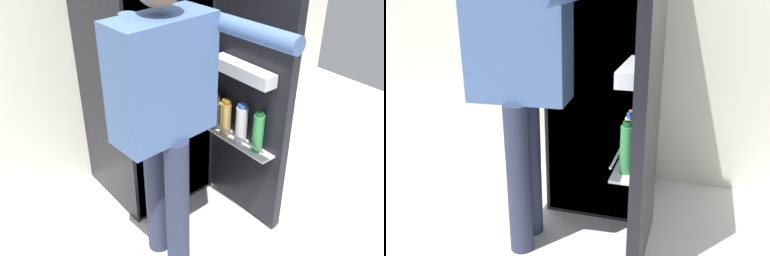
{
  "view_description": "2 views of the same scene",
  "coord_description": "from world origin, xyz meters",
  "views": [
    {
      "loc": [
        -1.24,
        -1.48,
        1.83
      ],
      "look_at": [
        -0.07,
        -0.01,
        0.71
      ],
      "focal_mm": 40.06,
      "sensor_mm": 36.0,
      "label": 1
    },
    {
      "loc": [
        0.54,
        -1.86,
        1.35
      ],
      "look_at": [
        -0.02,
        -0.01,
        0.65
      ],
      "focal_mm": 39.51,
      "sensor_mm": 36.0,
      "label": 2
    }
  ],
  "objects": [
    {
      "name": "refrigerator",
      "position": [
        0.03,
        0.5,
        0.89
      ],
      "size": [
        0.64,
        1.16,
        1.78
      ],
      "color": "black",
      "rests_on": "ground_plane"
    },
    {
      "name": "ground_plane",
      "position": [
        0.0,
        0.0,
        0.0
      ],
      "size": [
        5.14,
        5.14,
        0.0
      ],
      "primitive_type": "plane",
      "color": "silver"
    },
    {
      "name": "person",
      "position": [
        -0.28,
        -0.06,
        0.95
      ],
      "size": [
        0.58,
        0.76,
        1.58
      ],
      "color": "#2D334C",
      "rests_on": "ground_plane"
    }
  ]
}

